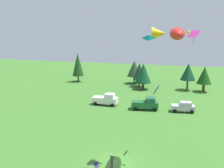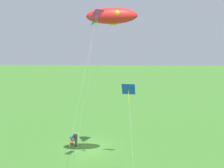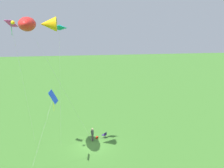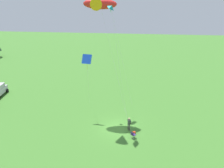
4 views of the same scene
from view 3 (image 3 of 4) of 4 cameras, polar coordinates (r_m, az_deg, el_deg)
The scene contains 8 objects.
ground_plane at distance 33.10m, azimuth -4.61°, elevation -13.44°, with size 160.00×160.00×0.00m, color #3E772B.
person_kite_flyer at distance 34.04m, azimuth -4.28°, elevation -10.69°, with size 0.48×0.53×1.74m.
folding_chair at distance 34.89m, azimuth -1.62°, elevation -10.97°, with size 0.68×0.68×0.82m.
backpack_on_grass at distance 35.09m, azimuth -3.29°, elevation -11.52°, with size 0.32×0.22×0.22m, color red.
kite_large_fish at distance 26.65m, azimuth -16.93°, elevation 12.37°, with size 7.54×6.90×15.50m.
kite_diamond_blue at distance 26.03m, azimuth -12.71°, elevation -3.01°, with size 3.14×1.38×8.49m.
kite_diamond_rainbow at distance 28.30m, azimuth -20.95°, elevation 11.24°, with size 1.51×4.10×15.15m.
kite_delta_teal at distance 28.35m, azimuth -11.40°, elevation 12.07°, with size 1.22×2.44×14.82m.
Camera 3 is at (1.39, 29.27, 15.39)m, focal length 42.00 mm.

